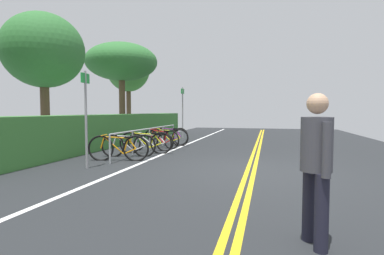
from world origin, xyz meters
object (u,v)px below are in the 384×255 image
bicycle_2 (146,143)px  bicycle_4 (161,139)px  bicycle_5 (168,137)px  tree_mid (44,51)px  bicycle_0 (118,148)px  tree_far_right (122,62)px  bicycle_6 (170,136)px  bicycle_1 (129,145)px  sign_post_near (86,110)px  sign_post_far (183,109)px  pedestrian (316,160)px  bike_rack (150,134)px  bicycle_3 (150,142)px  tree_extra (128,68)px

bicycle_2 → bicycle_4: (1.52, 0.02, -0.01)m
bicycle_5 → tree_mid: (-2.22, 4.04, 3.28)m
bicycle_0 → tree_far_right: 7.57m
bicycle_6 → tree_far_right: 4.90m
bicycle_1 → tree_far_right: bearing=29.7°
bicycle_2 → sign_post_near: size_ratio=0.76×
sign_post_far → bicycle_5: bearing=-179.3°
bicycle_2 → sign_post_near: sign_post_near is taller
bicycle_4 → pedestrian: 8.68m
bicycle_2 → pedestrian: pedestrian is taller
tree_far_right → bike_rack: bearing=-140.7°
bicycle_3 → bicycle_4: bicycle_4 is taller
tree_far_right → bicycle_1: bearing=-150.3°
bicycle_2 → bicycle_5: bearing=-0.1°
bicycle_6 → tree_far_right: (1.53, 3.06, 3.51)m
bicycle_1 → pedestrian: size_ratio=1.03×
bicycle_1 → sign_post_far: (5.31, -0.20, 1.18)m
bicycle_5 → pedestrian: size_ratio=1.10×
tree_extra → bike_rack: bearing=-148.2°
bicycle_2 → tree_mid: 5.19m
bicycle_5 → sign_post_far: size_ratio=0.69×
bicycle_0 → tree_mid: size_ratio=0.35×
bike_rack → bicycle_0: bearing=179.7°
bicycle_3 → bicycle_6: 2.21m
bike_rack → bicycle_3: bearing=-115.8°
tree_mid → sign_post_far: bearing=-41.9°
bicycle_4 → bicycle_6: size_ratio=0.92×
sign_post_far → tree_far_right: bearing=92.0°
bicycle_2 → sign_post_near: bearing=172.2°
bicycle_1 → tree_extra: size_ratio=0.30×
bicycle_3 → tree_mid: (-0.62, 3.93, 3.31)m
bicycle_3 → bicycle_6: size_ratio=0.97×
bicycle_2 → bicycle_6: size_ratio=1.01×
bicycle_3 → sign_post_far: bearing=-1.2°
bicycle_2 → bicycle_3: bicycle_2 is taller
bicycle_3 → bicycle_4: size_ratio=1.05×
bike_rack → sign_post_near: bearing=176.2°
sign_post_near → bicycle_2: bearing=-7.8°
bicycle_1 → bicycle_2: size_ratio=0.91×
bicycle_2 → pedestrian: (-5.88, -4.48, 0.56)m
bicycle_3 → tree_extra: (6.89, 4.31, 3.76)m
sign_post_near → tree_far_right: bearing=21.4°
bicycle_6 → bicycle_3: bearing=-179.3°
bicycle_4 → bicycle_5: 0.75m
bicycle_3 → tree_far_right: size_ratio=0.36×
sign_post_near → tree_extra: (10.33, 4.03, 2.64)m
bicycle_4 → sign_post_far: size_ratio=0.65×
bicycle_5 → tree_extra: tree_extra is taller
bicycle_1 → tree_mid: 5.10m
bicycle_5 → bicycle_6: 0.63m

